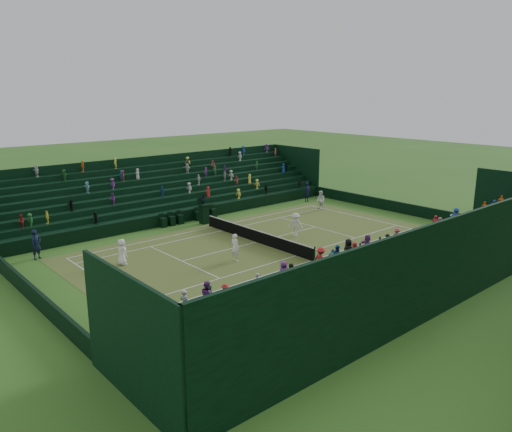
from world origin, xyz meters
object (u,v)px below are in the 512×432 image
at_px(umpire_chair, 204,211).
at_px(tennis_net, 256,236).
at_px(player_far_west, 321,200).
at_px(player_far_east, 295,225).
at_px(player_near_east, 235,247).
at_px(player_near_west, 122,252).

bearing_deg(umpire_chair, tennis_net, -1.87).
height_order(player_far_west, player_far_east, player_far_east).
distance_m(umpire_chair, player_far_east, 8.26).
bearing_deg(tennis_net, umpire_chair, 178.13).
bearing_deg(player_near_east, player_far_east, -82.88).
bearing_deg(player_near_west, umpire_chair, -70.82).
xyz_separation_m(umpire_chair, player_near_east, (9.10, -3.93, -0.13)).
height_order(umpire_chair, player_near_west, umpire_chair).
xyz_separation_m(tennis_net, player_far_west, (-3.92, 11.41, 0.36)).
distance_m(player_near_west, player_far_east, 13.23).
bearing_deg(umpire_chair, player_far_east, 22.14).
relative_size(tennis_net, player_near_east, 6.32).
bearing_deg(player_far_west, tennis_net, -60.81).
bearing_deg(player_far_west, player_near_east, -57.73).
xyz_separation_m(tennis_net, umpire_chair, (-6.90, 0.23, 0.53)).
relative_size(player_near_west, player_far_west, 0.96).
bearing_deg(umpire_chair, player_near_west, -63.28).
distance_m(player_near_east, player_far_east, 7.19).
relative_size(player_near_east, player_far_east, 1.01).
bearing_deg(player_far_east, umpire_chair, 170.53).
xyz_separation_m(player_far_west, player_far_east, (4.67, -8.08, 0.03)).
xyz_separation_m(player_near_west, player_far_west, (-1.98, 21.03, 0.04)).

